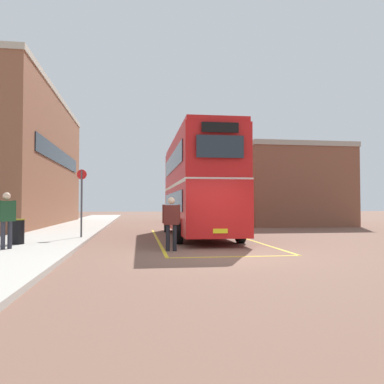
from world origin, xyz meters
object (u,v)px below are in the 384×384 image
Objects in this scene: pedestrian_boarding at (171,219)px; bus_stop_sign at (82,197)px; single_deck_bus at (194,204)px; double_decker_bus at (198,185)px; pedestrian_waiting_near at (7,216)px; litter_bin at (18,231)px.

pedestrian_boarding is 5.84m from bus_stop_sign.
single_deck_bus reaches higher than pedestrian_boarding.
pedestrian_boarding is at bearing -107.54° from double_decker_bus.
pedestrian_waiting_near is (-9.49, -23.07, -0.44)m from single_deck_bus.
bus_stop_sign is at bearing 127.56° from pedestrian_boarding.
double_decker_bus reaches higher than single_deck_bus.
pedestrian_waiting_near is at bearing -111.16° from bus_stop_sign.
double_decker_bus is 3.68× the size of bus_stop_sign.
litter_bin is (-9.59, -21.44, -1.05)m from single_deck_bus.
pedestrian_boarding is 2.00× the size of litter_bin.
double_decker_bus reaches higher than pedestrian_boarding.
single_deck_bus is at bearing 79.65° from pedestrian_boarding.
litter_bin is at bearing 93.81° from pedestrian_waiting_near.
single_deck_bus is at bearing 65.90° from litter_bin.
pedestrian_waiting_near is 4.85m from bus_stop_sign.
litter_bin is 0.30× the size of bus_stop_sign.
litter_bin is (-7.18, -4.02, -1.92)m from double_decker_bus.
pedestrian_boarding reaches higher than litter_bin.
litter_bin is (-5.36, 1.73, -0.47)m from pedestrian_boarding.
pedestrian_boarding is at bearing -17.88° from litter_bin.
bus_stop_sign is at bearing 57.12° from litter_bin.
bus_stop_sign is at bearing -112.63° from single_deck_bus.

